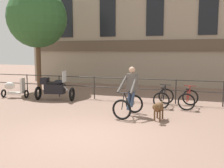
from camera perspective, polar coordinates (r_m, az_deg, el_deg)
ground_plane at (r=7.09m, az=-5.93°, el=-11.29°), size 60.00×60.00×0.00m
canal_railing at (r=11.75m, az=4.61°, el=-0.34°), size 15.05×0.05×1.05m
cyclist_with_bike at (r=9.14m, az=3.92°, el=-2.15°), size 0.84×1.25×1.70m
dog at (r=8.64m, az=10.04°, el=-5.10°), size 0.32×1.00×0.61m
parked_motorcycle at (r=12.24m, az=-12.43°, el=-0.89°), size 1.83×0.89×1.35m
parked_bicycle_near_lamp at (r=10.90m, az=11.20°, el=-2.91°), size 0.72×1.14×0.86m
parked_bicycle_mid_left at (r=10.82m, az=16.29°, el=-3.14°), size 0.76×1.17×0.86m
parked_scooter at (r=13.48m, az=-20.58°, el=-0.88°), size 1.33×0.59×0.96m
tree_canalside_left at (r=15.85m, az=-15.99°, el=13.64°), size 3.37×3.37×5.80m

